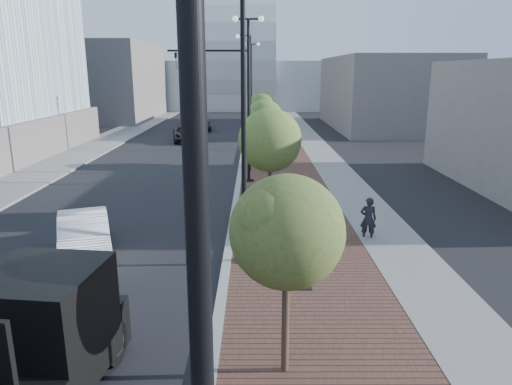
{
  "coord_description": "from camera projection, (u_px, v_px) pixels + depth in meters",
  "views": [
    {
      "loc": [
        0.96,
        -4.79,
        6.37
      ],
      "look_at": [
        1.0,
        12.0,
        2.0
      ],
      "focal_mm": 32.73,
      "sensor_mm": 36.0,
      "label": 1
    }
  ],
  "objects": [
    {
      "name": "curb",
      "position": [
        245.0,
        139.0,
        44.93
      ],
      "size": [
        0.3,
        140.0,
        0.14
      ],
      "primitive_type": "cube",
      "color": "gray",
      "rests_on": "ground"
    },
    {
      "name": "streetlight_4",
      "position": [
        252.0,
        86.0,
        49.54
      ],
      "size": [
        1.72,
        0.56,
        9.28
      ],
      "color": "black",
      "rests_on": "ground"
    },
    {
      "name": "tree_3",
      "position": [
        262.0,
        106.0,
        43.18
      ],
      "size": [
        2.51,
        2.48,
        4.51
      ],
      "color": "#382619",
      "rests_on": "ground"
    },
    {
      "name": "commercial_block_ne",
      "position": [
        385.0,
        93.0,
        53.65
      ],
      "size": [
        12.0,
        22.0,
        8.0
      ],
      "primitive_type": "cube",
      "color": "#645D5A",
      "rests_on": "ground"
    },
    {
      "name": "sidewalk",
      "position": [
        281.0,
        139.0,
        44.94
      ],
      "size": [
        7.0,
        140.0,
        0.12
      ],
      "primitive_type": "cube",
      "color": "#4C2D23",
      "rests_on": "ground"
    },
    {
      "name": "utility_cover_1",
      "position": [
        303.0,
        286.0,
        13.95
      ],
      "size": [
        0.5,
        0.5,
        0.02
      ],
      "primitive_type": "cube",
      "color": "black",
      "rests_on": "sidewalk"
    },
    {
      "name": "traffic_mast",
      "position": [
        235.0,
        94.0,
        29.17
      ],
      "size": [
        5.09,
        0.2,
        8.0
      ],
      "color": "black",
      "rests_on": "ground"
    },
    {
      "name": "white_sedan",
      "position": [
        84.0,
        237.0,
        16.26
      ],
      "size": [
        3.21,
        5.02,
        1.56
      ],
      "primitive_type": "imported",
      "rotation": [
        0.0,
        0.0,
        0.36
      ],
      "color": "silver",
      "rests_on": "ground"
    },
    {
      "name": "convention_center",
      "position": [
        239.0,
        73.0,
        86.98
      ],
      "size": [
        50.0,
        30.0,
        50.0
      ],
      "color": "#ABB3B6",
      "rests_on": "ground"
    },
    {
      "name": "tree_1",
      "position": [
        271.0,
        140.0,
        19.89
      ],
      "size": [
        2.72,
        2.72,
        4.88
      ],
      "color": "#382619",
      "rests_on": "ground"
    },
    {
      "name": "streetlight_1",
      "position": [
        240.0,
        137.0,
        14.82
      ],
      "size": [
        1.44,
        0.56,
        9.21
      ],
      "color": "black",
      "rests_on": "ground"
    },
    {
      "name": "tree_2",
      "position": [
        265.0,
        119.0,
        31.57
      ],
      "size": [
        2.58,
        2.57,
        4.56
      ],
      "color": "#382619",
      "rests_on": "ground"
    },
    {
      "name": "dark_car_mid",
      "position": [
        186.0,
        134.0,
        43.48
      ],
      "size": [
        3.27,
        5.49,
        1.43
      ],
      "primitive_type": "imported",
      "rotation": [
        0.0,
        0.0,
        0.18
      ],
      "color": "black",
      "rests_on": "ground"
    },
    {
      "name": "commercial_block_nw",
      "position": [
        100.0,
        82.0,
        63.0
      ],
      "size": [
        14.0,
        20.0,
        10.0
      ],
      "primitive_type": "cube",
      "color": "#655E5B",
      "rests_on": "ground"
    },
    {
      "name": "dark_car_far",
      "position": [
        202.0,
        125.0,
        51.72
      ],
      "size": [
        2.63,
        4.66,
        1.28
      ],
      "primitive_type": "imported",
      "rotation": [
        0.0,
        0.0,
        0.2
      ],
      "color": "black",
      "rests_on": "ground"
    },
    {
      "name": "utility_cover_2",
      "position": [
        282.0,
        193.0,
        24.59
      ],
      "size": [
        0.5,
        0.5,
        0.02
      ],
      "primitive_type": "cube",
      "color": "black",
      "rests_on": "sidewalk"
    },
    {
      "name": "pedestrian",
      "position": [
        368.0,
        219.0,
        17.96
      ],
      "size": [
        0.68,
        0.5,
        1.72
      ],
      "primitive_type": "imported",
      "rotation": [
        0.0,
        0.0,
        2.99
      ],
      "color": "black",
      "rests_on": "ground"
    },
    {
      "name": "streetlight_3",
      "position": [
        249.0,
        97.0,
        38.05
      ],
      "size": [
        1.44,
        0.56,
        9.21
      ],
      "color": "black",
      "rests_on": "ground"
    },
    {
      "name": "streetlight_0",
      "position": [
        200.0,
        313.0,
        3.08
      ],
      "size": [
        1.72,
        0.56,
        9.28
      ],
      "color": "black",
      "rests_on": "ground"
    },
    {
      "name": "tree_0",
      "position": [
        289.0,
        232.0,
        9.31
      ],
      "size": [
        2.38,
        2.33,
        4.44
      ],
      "color": "#382619",
      "rests_on": "ground"
    },
    {
      "name": "concrete_strip",
      "position": [
        309.0,
        139.0,
        44.94
      ],
      "size": [
        2.4,
        140.0,
        0.13
      ],
      "primitive_type": "cube",
      "color": "slate",
      "rests_on": "ground"
    },
    {
      "name": "streetlight_2",
      "position": [
        249.0,
        100.0,
        26.31
      ],
      "size": [
        1.72,
        0.56,
        9.28
      ],
      "color": "black",
      "rests_on": "ground"
    },
    {
      "name": "west_sidewalk",
      "position": [
        110.0,
        139.0,
        44.9
      ],
      "size": [
        4.0,
        140.0,
        0.12
      ],
      "primitive_type": "cube",
      "color": "slate",
      "rests_on": "ground"
    }
  ]
}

